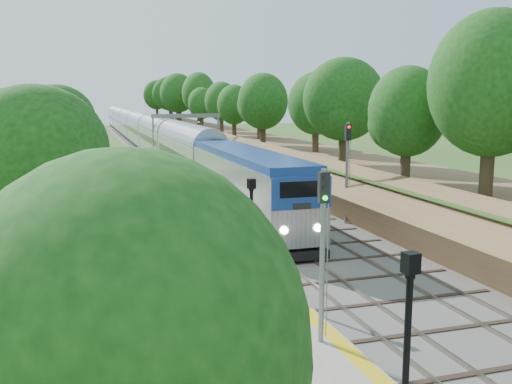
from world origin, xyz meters
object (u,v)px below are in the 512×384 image
object	(u,v)px
station_building	(22,154)
signal_farside	(347,162)
signal_gantry	(186,125)
train	(142,133)
lamppost_far	(252,239)
signal_platform	(323,237)
lamppost_mid	(406,374)

from	to	relation	value
station_building	signal_farside	distance (m)	23.15
signal_gantry	train	size ratio (longest dim) A/B	0.06
train	lamppost_far	xyz separation A→B (m)	(-3.48, -74.84, 0.08)
station_building	train	xyz separation A→B (m)	(14.00, 52.54, -1.77)
lamppost_far	signal_farside	distance (m)	14.74
signal_gantry	train	distance (m)	27.77
signal_platform	lamppost_mid	bearing A→B (deg)	-98.11
train	signal_farside	distance (m)	64.18
station_building	train	size ratio (longest dim) A/B	0.06
lamppost_far	signal_farside	bearing A→B (deg)	48.61
lamppost_mid	signal_platform	xyz separation A→B (m)	(0.90, 6.32, 1.34)
signal_gantry	lamppost_mid	xyz separation A→B (m)	(-6.27, -59.41, -2.34)
lamppost_mid	signal_platform	world-z (taller)	signal_platform
lamppost_mid	signal_platform	distance (m)	6.53
signal_farside	lamppost_far	bearing A→B (deg)	-131.39
train	signal_platform	bearing A→B (deg)	-92.06
train	lamppost_far	size ratio (longest dim) A/B	32.08
lamppost_far	signal_platform	xyz separation A→B (m)	(0.58, -5.79, 1.42)
signal_gantry	train	bearing A→B (deg)	95.13
train	lamppost_far	distance (m)	74.92
train	signal_gantry	bearing A→B (deg)	-84.87
station_building	train	bearing A→B (deg)	75.08
signal_platform	signal_farside	xyz separation A→B (m)	(9.10, 16.78, 0.26)
signal_gantry	signal_platform	bearing A→B (deg)	-95.78
station_building	signal_gantry	world-z (taller)	station_building
signal_gantry	lamppost_far	size ratio (longest dim) A/B	1.85
lamppost_far	lamppost_mid	bearing A→B (deg)	-91.52
station_building	signal_farside	xyz separation A→B (m)	(20.20, -11.32, -0.01)
station_building	signal_gantry	xyz separation A→B (m)	(16.47, 24.99, 0.73)
lamppost_mid	signal_farside	xyz separation A→B (m)	(10.00, 23.10, 1.61)
signal_gantry	lamppost_far	xyz separation A→B (m)	(-5.95, -47.29, -2.41)
signal_gantry	signal_platform	xyz separation A→B (m)	(-5.37, -53.08, -1.00)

